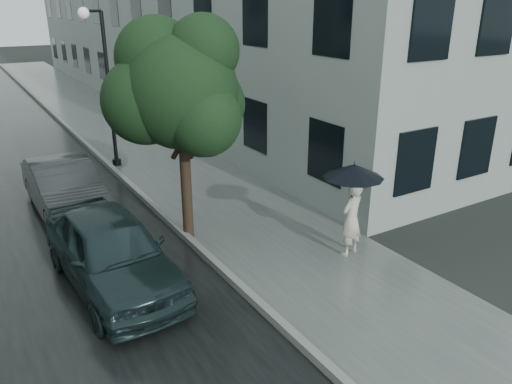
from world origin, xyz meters
TOP-DOWN VIEW (x-y plane):
  - ground at (0.00, 0.00)m, footprint 120.00×120.00m
  - sidewalk at (0.25, 12.00)m, footprint 3.50×60.00m
  - kerb_near at (-1.57, 12.00)m, footprint 0.15×60.00m
  - building_near at (5.47, 19.50)m, footprint 7.02×36.00m
  - pedestrian at (1.11, 1.11)m, footprint 0.67×0.53m
  - umbrella at (1.11, 1.15)m, footprint 1.50×1.50m
  - street_tree at (-1.45, 3.76)m, footprint 3.10×2.82m
  - lamp_post at (-1.42, 9.71)m, footprint 0.83×0.42m
  - car_near at (-3.50, 2.50)m, footprint 1.92×4.27m
  - car_far at (-3.50, 6.50)m, footprint 1.49×4.10m

SIDE VIEW (x-z plane):
  - ground at x=0.00m, z-range 0.00..0.00m
  - sidewalk at x=0.25m, z-range 0.00..0.01m
  - kerb_near at x=-1.57m, z-range 0.00..0.15m
  - car_far at x=-3.50m, z-range 0.01..1.35m
  - car_near at x=-3.50m, z-range 0.01..1.43m
  - pedestrian at x=1.11m, z-range 0.01..1.62m
  - umbrella at x=1.11m, z-range 1.30..2.41m
  - lamp_post at x=-1.42m, z-range 0.36..5.23m
  - street_tree at x=-1.45m, z-range 0.90..5.75m
  - building_near at x=5.47m, z-range 0.00..9.00m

